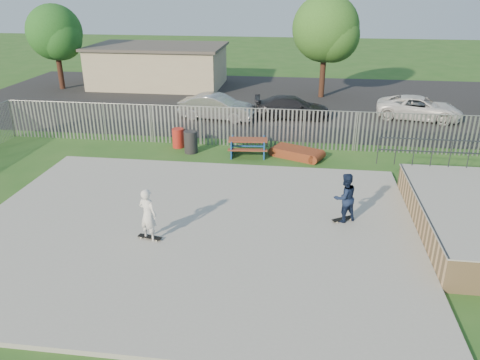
# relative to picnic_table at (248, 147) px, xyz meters

# --- Properties ---
(ground) EXTENTS (120.00, 120.00, 0.00)m
(ground) POSITION_rel_picnic_table_xyz_m (-0.98, -7.76, -0.40)
(ground) COLOR #28581E
(ground) RESTS_ON ground
(concrete_slab) EXTENTS (15.00, 12.00, 0.15)m
(concrete_slab) POSITION_rel_picnic_table_xyz_m (-0.98, -7.76, -0.33)
(concrete_slab) COLOR #9A9A95
(concrete_slab) RESTS_ON ground
(quarter_pipe) EXTENTS (5.50, 7.05, 2.19)m
(quarter_pipe) POSITION_rel_picnic_table_xyz_m (8.52, -6.72, 0.16)
(quarter_pipe) COLOR tan
(quarter_pipe) RESTS_ON ground
(fence) EXTENTS (26.04, 16.02, 2.00)m
(fence) POSITION_rel_picnic_table_xyz_m (0.02, -3.17, 0.60)
(fence) COLOR gray
(fence) RESTS_ON ground
(picnic_table) EXTENTS (2.00, 1.70, 0.79)m
(picnic_table) POSITION_rel_picnic_table_xyz_m (0.00, 0.00, 0.00)
(picnic_table) COLOR brown
(picnic_table) RESTS_ON ground
(funbox) EXTENTS (2.38, 1.86, 0.43)m
(funbox) POSITION_rel_picnic_table_xyz_m (2.37, -0.06, -0.19)
(funbox) COLOR maroon
(funbox) RESTS_ON ground
(trash_bin_red) EXTENTS (0.59, 0.59, 0.98)m
(trash_bin_red) POSITION_rel_picnic_table_xyz_m (-3.64, 0.63, 0.09)
(trash_bin_red) COLOR #A12118
(trash_bin_red) RESTS_ON ground
(trash_bin_grey) EXTENTS (0.65, 0.65, 1.09)m
(trash_bin_grey) POSITION_rel_picnic_table_xyz_m (-2.82, -0.08, 0.14)
(trash_bin_grey) COLOR black
(trash_bin_grey) RESTS_ON ground
(parking_lot) EXTENTS (40.00, 18.00, 0.02)m
(parking_lot) POSITION_rel_picnic_table_xyz_m (-0.98, 11.24, -0.39)
(parking_lot) COLOR black
(parking_lot) RESTS_ON ground
(car_silver) EXTENTS (4.79, 2.29, 1.52)m
(car_silver) POSITION_rel_picnic_table_xyz_m (-2.59, 5.98, 0.38)
(car_silver) COLOR #AEAEB3
(car_silver) RESTS_ON parking_lot
(car_dark) EXTENTS (4.75, 2.24, 1.34)m
(car_dark) POSITION_rel_picnic_table_xyz_m (1.93, 6.86, 0.29)
(car_dark) COLOR black
(car_dark) RESTS_ON parking_lot
(car_white) EXTENTS (5.37, 3.34, 1.38)m
(car_white) POSITION_rel_picnic_table_xyz_m (9.59, 7.64, 0.31)
(car_white) COLOR white
(car_white) RESTS_ON parking_lot
(building) EXTENTS (10.40, 6.40, 3.20)m
(building) POSITION_rel_picnic_table_xyz_m (-8.98, 15.24, 1.21)
(building) COLOR #B3A88A
(building) RESTS_ON ground
(tree_left) EXTENTS (4.10, 4.10, 6.33)m
(tree_left) POSITION_rel_picnic_table_xyz_m (-16.23, 13.12, 3.86)
(tree_left) COLOR #3D2118
(tree_left) RESTS_ON ground
(tree_mid) EXTENTS (4.61, 4.61, 7.11)m
(tree_mid) POSITION_rel_picnic_table_xyz_m (3.87, 12.93, 4.39)
(tree_mid) COLOR #3D2318
(tree_mid) RESTS_ON ground
(skateboard_a) EXTENTS (0.79, 0.59, 0.08)m
(skateboard_a) POSITION_rel_picnic_table_xyz_m (4.10, -6.63, -0.21)
(skateboard_a) COLOR black
(skateboard_a) RESTS_ON concrete_slab
(skateboard_b) EXTENTS (0.82, 0.36, 0.08)m
(skateboard_b) POSITION_rel_picnic_table_xyz_m (-2.17, -8.73, -0.21)
(skateboard_b) COLOR black
(skateboard_b) RESTS_ON concrete_slab
(skater_navy) EXTENTS (1.07, 1.01, 1.75)m
(skater_navy) POSITION_rel_picnic_table_xyz_m (4.10, -6.63, 0.62)
(skater_navy) COLOR #121D3A
(skater_navy) RESTS_ON concrete_slab
(skater_white) EXTENTS (0.75, 0.62, 1.75)m
(skater_white) POSITION_rel_picnic_table_xyz_m (-2.17, -8.73, 0.62)
(skater_white) COLOR silver
(skater_white) RESTS_ON concrete_slab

